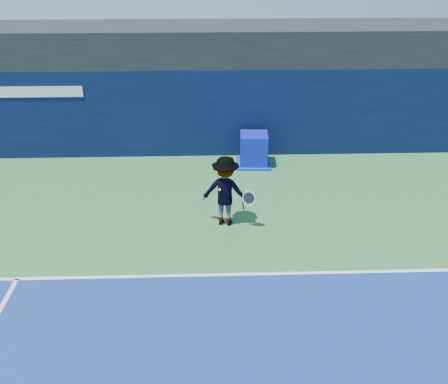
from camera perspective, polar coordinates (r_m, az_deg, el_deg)
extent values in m
plane|color=#306C36|center=(9.28, 2.93, -20.48)|extent=(80.00, 80.00, 0.00)
cube|color=white|center=(11.50, 1.73, -9.39)|extent=(24.00, 0.10, 0.01)
cube|color=black|center=(18.05, 0.17, 16.67)|extent=(36.00, 3.00, 1.20)
cube|color=#091133|center=(17.58, 0.28, 9.34)|extent=(36.00, 1.00, 3.00)
cube|color=white|center=(17.99, -22.93, 10.47)|extent=(4.50, 0.04, 0.35)
cube|color=#0B12A5|center=(16.75, 3.42, 4.89)|extent=(0.95, 0.95, 1.08)
cube|color=#0D23B8|center=(16.95, 3.37, 3.31)|extent=(1.19, 1.19, 0.07)
imported|color=white|center=(12.99, 0.17, 0.11)|extent=(1.37, 0.98, 1.92)
cylinder|color=black|center=(12.93, 2.20, -1.57)|extent=(0.09, 0.17, 0.30)
torus|color=silver|center=(12.78, 2.86, -0.69)|extent=(0.35, 0.20, 0.34)
cylinder|color=black|center=(12.78, 2.86, -0.69)|extent=(0.30, 0.15, 0.29)
sphere|color=#B8E219|center=(12.71, -0.50, 0.27)|extent=(0.07, 0.07, 0.07)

